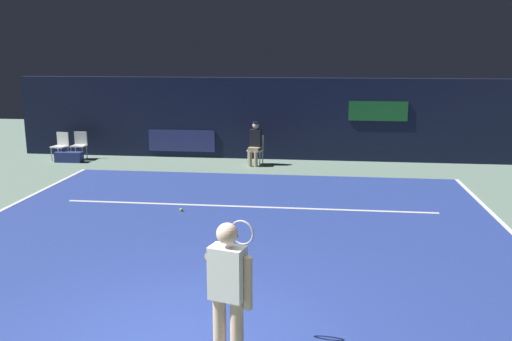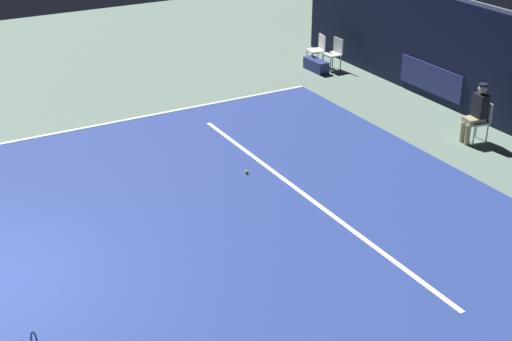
% 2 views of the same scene
% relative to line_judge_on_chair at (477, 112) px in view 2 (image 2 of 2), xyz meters
% --- Properties ---
extents(ground_plane, '(32.85, 32.85, 0.00)m').
position_rel_line_judge_on_chair_xyz_m(ground_plane, '(0.38, -6.40, -0.69)').
color(ground_plane, slate).
extents(court_surface, '(10.68, 10.17, 0.01)m').
position_rel_line_judge_on_chair_xyz_m(court_surface, '(0.38, -6.40, -0.68)').
color(court_surface, navy).
rests_on(court_surface, ground).
extents(line_sideline_right, '(0.10, 10.17, 0.01)m').
position_rel_line_judge_on_chair_xyz_m(line_sideline_right, '(-4.91, -6.40, -0.67)').
color(line_sideline_right, white).
rests_on(line_sideline_right, court_surface).
extents(line_service, '(8.33, 0.10, 0.01)m').
position_rel_line_judge_on_chair_xyz_m(line_service, '(0.38, -4.62, -0.67)').
color(line_service, white).
rests_on(line_service, court_surface).
extents(line_judge_on_chair, '(0.49, 0.57, 1.32)m').
position_rel_line_judge_on_chair_xyz_m(line_judge_on_chair, '(0.00, 0.00, 0.00)').
color(line_judge_on_chair, white).
rests_on(line_judge_on_chair, ground).
extents(courtside_chair_near, '(0.45, 0.42, 0.88)m').
position_rel_line_judge_on_chair_xyz_m(courtside_chair_near, '(-5.74, 0.26, -0.18)').
color(courtside_chair_near, white).
rests_on(courtside_chair_near, ground).
extents(courtside_chair_far, '(0.50, 0.48, 0.88)m').
position_rel_line_judge_on_chair_xyz_m(courtside_chair_far, '(-6.28, 0.06, -0.18)').
color(courtside_chair_far, white).
rests_on(courtside_chair_far, ground).
extents(tennis_ball, '(0.07, 0.07, 0.07)m').
position_rel_line_judge_on_chair_xyz_m(tennis_ball, '(-0.99, -5.13, -0.64)').
color(tennis_ball, '#CCE033').
rests_on(tennis_ball, court_surface).
extents(equipment_bag, '(0.84, 0.33, 0.32)m').
position_rel_line_judge_on_chair_xyz_m(equipment_bag, '(-5.88, -0.25, -0.53)').
color(equipment_bag, navy).
rests_on(equipment_bag, ground).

